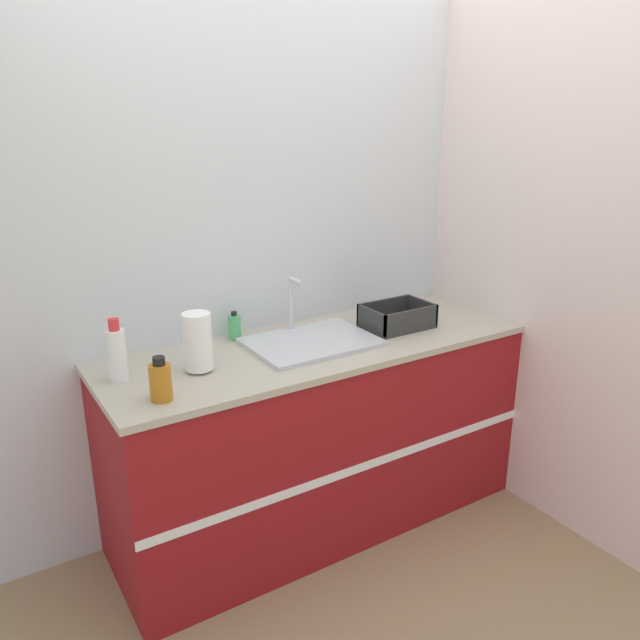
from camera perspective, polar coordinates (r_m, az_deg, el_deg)
name	(u,v)px	position (r m, az deg, el deg)	size (l,w,h in m)	color
ground_plane	(357,554)	(3.03, 3.39, -20.56)	(12.00, 12.00, 0.00)	#937A56
wall_back	(279,247)	(3.00, -3.74, 6.68)	(4.35, 0.06, 2.60)	silver
wall_right	(484,238)	(3.33, 14.79, 7.29)	(0.06, 2.65, 2.60)	silver
counter_cabinet	(319,434)	(3.00, -0.10, -10.37)	(1.97, 0.67, 0.92)	maroon
sink	(311,340)	(2.79, -0.85, -1.86)	(0.56, 0.41, 0.27)	silver
paper_towel_roll	(198,342)	(2.51, -11.12, -2.00)	(0.11, 0.11, 0.24)	#4C4C51
dish_rack	(397,319)	(3.02, 7.06, 0.08)	(0.32, 0.22, 0.12)	#2D2D2D
bottle_white_spray	(117,354)	(2.51, -18.08, -2.94)	(0.07, 0.07, 0.25)	white
bottle_amber	(160,381)	(2.31, -14.38, -5.43)	(0.08, 0.08, 0.17)	#B26B19
soap_dispenser	(235,327)	(2.86, -7.82, -0.62)	(0.06, 0.06, 0.13)	#4CB266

